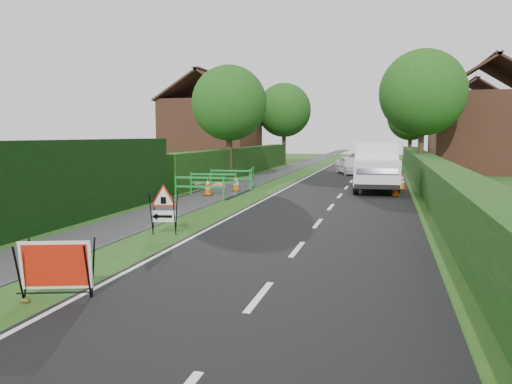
{
  "coord_description": "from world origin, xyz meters",
  "views": [
    {
      "loc": [
        4.46,
        -10.15,
        2.65
      ],
      "look_at": [
        0.68,
        4.17,
        0.95
      ],
      "focal_mm": 35.0,
      "sensor_mm": 36.0,
      "label": 1
    }
  ],
  "objects_px": {
    "triangle_sign": "(162,206)",
    "hatchback_car": "(350,165)",
    "red_rect_sign": "(56,266)",
    "works_van": "(376,165)"
  },
  "relations": [
    {
      "from": "red_rect_sign",
      "to": "works_van",
      "type": "relative_size",
      "value": 0.25
    },
    {
      "from": "red_rect_sign",
      "to": "hatchback_car",
      "type": "distance_m",
      "value": 27.55
    },
    {
      "from": "hatchback_car",
      "to": "red_rect_sign",
      "type": "bearing_deg",
      "value": -115.51
    },
    {
      "from": "triangle_sign",
      "to": "hatchback_car",
      "type": "xyz_separation_m",
      "value": [
        3.28,
        22.23,
        -0.17
      ]
    },
    {
      "from": "triangle_sign",
      "to": "hatchback_car",
      "type": "relative_size",
      "value": 0.31
    },
    {
      "from": "red_rect_sign",
      "to": "hatchback_car",
      "type": "relative_size",
      "value": 0.35
    },
    {
      "from": "hatchback_car",
      "to": "triangle_sign",
      "type": "bearing_deg",
      "value": -118.31
    },
    {
      "from": "red_rect_sign",
      "to": "hatchback_car",
      "type": "bearing_deg",
      "value": 66.18
    },
    {
      "from": "triangle_sign",
      "to": "hatchback_car",
      "type": "distance_m",
      "value": 22.47
    },
    {
      "from": "triangle_sign",
      "to": "hatchback_car",
      "type": "bearing_deg",
      "value": 69.5
    }
  ]
}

